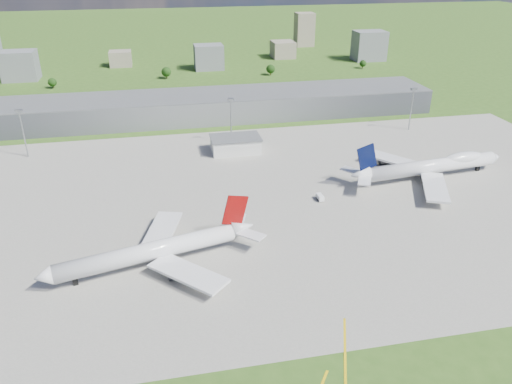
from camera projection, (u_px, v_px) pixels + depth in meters
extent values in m
plane|color=#35591C|center=(207.00, 125.00, 315.43)|extent=(1400.00, 1400.00, 0.00)
cube|color=gray|center=(258.00, 200.00, 220.38)|extent=(360.00, 190.00, 0.08)
cube|color=slate|center=(204.00, 106.00, 325.33)|extent=(300.00, 42.00, 15.00)
cube|color=silver|center=(236.00, 145.00, 271.45)|extent=(26.00, 16.00, 8.00)
cylinder|color=gray|center=(24.00, 135.00, 261.23)|extent=(0.70, 0.70, 25.00)
cube|color=gray|center=(19.00, 111.00, 255.61)|extent=(3.50, 2.00, 1.20)
cylinder|color=gray|center=(231.00, 121.00, 280.91)|extent=(0.70, 0.70, 25.00)
cube|color=gray|center=(230.00, 99.00, 275.29)|extent=(3.50, 2.00, 1.20)
cylinder|color=gray|center=(411.00, 110.00, 300.59)|extent=(0.70, 0.70, 25.00)
cube|color=gray|center=(414.00, 89.00, 294.97)|extent=(3.50, 2.00, 1.20)
cylinder|color=white|center=(148.00, 252.00, 172.22)|extent=(62.37, 21.60, 6.48)
cone|color=white|center=(43.00, 277.00, 159.00)|extent=(6.82, 7.61, 6.48)
cone|color=white|center=(242.00, 227.00, 185.70)|extent=(9.97, 8.40, 6.48)
cube|color=#981C08|center=(142.00, 258.00, 172.27)|extent=(50.49, 15.13, 1.40)
cube|color=white|center=(188.00, 273.00, 164.17)|extent=(26.55, 26.94, 0.97)
cube|color=white|center=(162.00, 230.00, 189.12)|extent=(17.03, 29.69, 0.97)
cube|color=#7E0706|center=(235.00, 210.00, 181.23)|extent=(10.57, 3.15, 13.06)
cylinder|color=#38383D|center=(177.00, 274.00, 167.34)|extent=(6.61, 4.81, 3.46)
cylinder|color=#38383D|center=(159.00, 242.00, 185.71)|extent=(6.61, 4.81, 3.46)
cube|color=black|center=(171.00, 266.00, 172.82)|extent=(1.99, 1.68, 2.70)
cube|color=black|center=(163.00, 252.00, 180.70)|extent=(1.99, 1.68, 2.70)
cube|color=black|center=(75.00, 281.00, 164.58)|extent=(1.99, 1.68, 2.70)
cylinder|color=white|center=(432.00, 166.00, 239.53)|extent=(69.00, 14.47, 6.87)
cone|color=white|center=(495.00, 157.00, 249.77)|extent=(6.27, 7.44, 6.87)
cone|color=white|center=(360.00, 175.00, 228.45)|extent=(9.57, 7.81, 6.87)
cube|color=navy|center=(435.00, 170.00, 241.08)|extent=(56.27, 9.07, 1.44)
ellipsoid|color=white|center=(464.00, 158.00, 243.55)|extent=(22.60, 9.27, 6.18)
cube|color=white|center=(394.00, 160.00, 252.04)|extent=(26.36, 30.79, 1.00)
cube|color=white|center=(435.00, 187.00, 223.30)|extent=(21.51, 32.30, 1.00)
cube|color=#070E34|center=(367.00, 158.00, 225.66)|extent=(11.03, 1.78, 13.38)
cylinder|color=#38383D|center=(408.00, 168.00, 248.27)|extent=(6.45, 4.20, 3.54)
cylinder|color=#38383D|center=(385.00, 161.00, 255.97)|extent=(6.45, 4.20, 3.54)
cylinder|color=#38383D|center=(433.00, 184.00, 231.23)|extent=(6.45, 4.20, 3.54)
cylinder|color=#38383D|center=(436.00, 196.00, 220.00)|extent=(6.45, 4.20, 3.54)
cube|color=black|center=(412.00, 173.00, 244.03)|extent=(1.91, 1.52, 2.77)
cube|color=black|center=(425.00, 181.00, 235.51)|extent=(1.91, 1.52, 2.77)
cube|color=black|center=(477.00, 168.00, 249.24)|extent=(1.91, 1.52, 2.77)
cube|color=orange|center=(120.00, 259.00, 176.90)|extent=(3.89, 3.33, 1.35)
cube|color=black|center=(121.00, 261.00, 177.20)|extent=(3.50, 3.17, 0.70)
cube|color=white|center=(320.00, 197.00, 219.96)|extent=(2.35, 5.07, 2.20)
cube|color=black|center=(320.00, 199.00, 220.45)|extent=(2.44, 4.33, 0.70)
cube|color=white|center=(427.00, 177.00, 239.42)|extent=(5.31, 4.34, 2.15)
cube|color=black|center=(426.00, 179.00, 239.89)|extent=(4.74, 4.08, 0.70)
cube|color=slate|center=(20.00, 66.00, 417.13)|extent=(28.00, 22.00, 24.00)
cube|color=gray|center=(121.00, 59.00, 468.85)|extent=(20.00, 18.00, 14.00)
cube|color=slate|center=(209.00, 57.00, 455.00)|extent=(26.00, 20.00, 22.00)
cube|color=gray|center=(283.00, 49.00, 505.84)|extent=(22.00, 24.00, 16.00)
cube|color=slate|center=(369.00, 46.00, 491.11)|extent=(30.00, 22.00, 28.00)
cube|color=gray|center=(304.00, 30.00, 561.41)|extent=(20.00, 18.00, 36.00)
cylinder|color=#382314|center=(53.00, 86.00, 396.31)|extent=(0.70, 0.70, 3.00)
sphere|color=black|center=(52.00, 82.00, 394.82)|extent=(6.75, 6.75, 6.75)
cylinder|color=#382314|center=(167.00, 77.00, 425.48)|extent=(0.70, 0.70, 3.60)
sphere|color=black|center=(166.00, 72.00, 423.70)|extent=(8.10, 8.10, 8.10)
cylinder|color=#382314|center=(271.00, 73.00, 437.23)|extent=(0.70, 0.70, 3.40)
sphere|color=black|center=(271.00, 69.00, 435.55)|extent=(7.65, 7.65, 7.65)
cylinder|color=#382314|center=(363.00, 67.00, 462.26)|extent=(0.70, 0.70, 2.80)
sphere|color=black|center=(363.00, 63.00, 460.88)|extent=(6.30, 6.30, 6.30)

